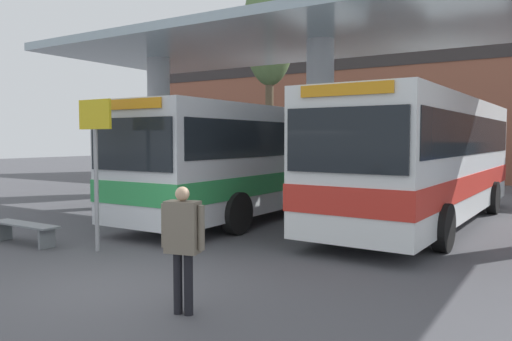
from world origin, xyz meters
TOP-DOWN VIEW (x-y plane):
  - ground_plane at (0.00, 0.00)m, footprint 100.00×100.00m
  - townhouse_backdrop at (0.00, 22.40)m, footprint 40.00×0.58m
  - station_canopy at (0.00, 7.52)m, footprint 17.20×6.71m
  - transit_bus_left_bay at (-2.09, 8.03)m, footprint 2.93×11.59m
  - transit_bus_center_bay at (2.67, 8.54)m, footprint 3.07×10.86m
  - waiting_bench_near_pillar at (-4.11, 1.09)m, footprint 1.97×0.44m
  - info_sign_platform at (-2.19, 1.48)m, footprint 0.90×0.09m
  - pedestrian_waiting at (1.73, -0.43)m, footprint 0.63×0.34m
  - poplar_tree_behind_left at (-5.97, 14.83)m, footprint 2.44×2.44m

SIDE VIEW (x-z plane):
  - ground_plane at x=0.00m, z-range 0.00..0.00m
  - waiting_bench_near_pillar at x=-4.11m, z-range 0.12..0.58m
  - pedestrian_waiting at x=1.73m, z-range 0.19..1.88m
  - transit_bus_left_bay at x=-2.09m, z-range 0.19..3.39m
  - transit_bus_center_bay at x=2.67m, z-range 0.19..3.54m
  - info_sign_platform at x=-2.19m, z-range 0.66..3.76m
  - station_canopy at x=0.00m, z-range 1.88..7.20m
  - townhouse_backdrop at x=0.00m, z-range 0.69..9.02m
  - poplar_tree_behind_left at x=-5.97m, z-range 2.28..12.42m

